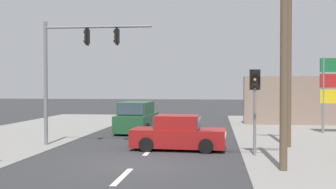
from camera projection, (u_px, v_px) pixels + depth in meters
ground_plane at (135, 164)px, 14.45m from camera, size 140.00×140.00×0.00m
lane_dash_near at (122, 177)px, 12.46m from camera, size 0.20×2.40×0.01m
lane_dash_mid at (149, 151)px, 17.42m from camera, size 0.20×2.40×0.01m
lane_dash_far at (164, 136)px, 22.38m from camera, size 0.20×2.40×0.01m
utility_pole_foreground_right at (280, 15)px, 13.21m from camera, size 3.77×0.68×9.83m
utility_pole_midground_right at (289, 39)px, 18.28m from camera, size 1.80×0.26×9.66m
traffic_signal_mast at (71, 60)px, 18.91m from camera, size 5.29×0.47×6.00m
pedestal_signal_right_kerb at (255, 97)px, 16.11m from camera, size 0.44×0.30×3.56m
shopfront_wall_far at (326, 101)px, 28.92m from camera, size 12.00×1.00×3.60m
sedan_kerbside_parked at (178, 134)px, 17.76m from camera, size 4.30×2.02×1.56m
suv_oncoming_mid at (137, 118)px, 24.42m from camera, size 2.22×4.61×1.90m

